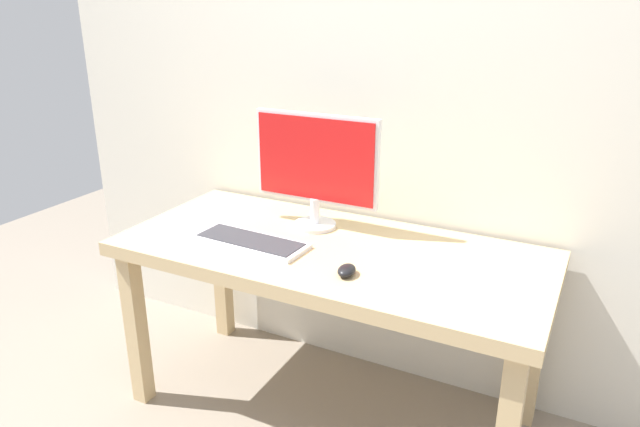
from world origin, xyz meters
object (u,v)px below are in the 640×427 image
desk (330,267)px  monitor (316,165)px  keyboard_primary (250,241)px  mouse (347,270)px

desk → monitor: 0.39m
monitor → keyboard_primary: (-0.13, -0.26, -0.24)m
keyboard_primary → mouse: mouse is taller
monitor → mouse: size_ratio=5.94×
desk → keyboard_primary: (-0.27, -0.11, 0.09)m
keyboard_primary → mouse: size_ratio=5.17×
monitor → mouse: (0.29, -0.34, -0.23)m
desk → keyboard_primary: bearing=-158.3°
mouse → desk: bearing=122.0°
keyboard_primary → monitor: bearing=63.5°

